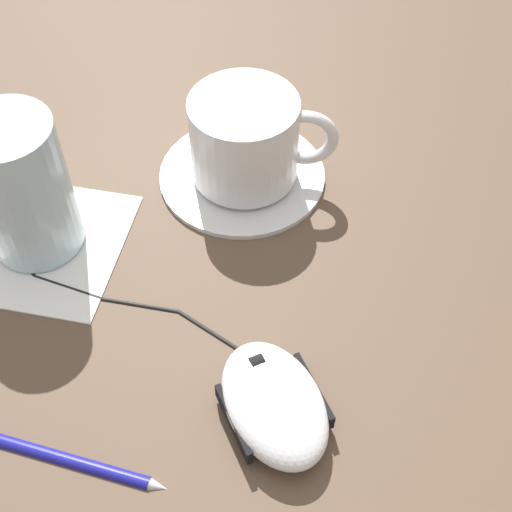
# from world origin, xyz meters

# --- Properties ---
(ground_plane) EXTENTS (3.00, 3.00, 0.00)m
(ground_plane) POSITION_xyz_m (0.00, 0.00, 0.00)
(ground_plane) COLOR brown
(saucer) EXTENTS (0.14, 0.14, 0.01)m
(saucer) POSITION_xyz_m (-0.05, -0.09, 0.00)
(saucer) COLOR white
(saucer) RESTS_ON ground
(coffee_cup) EXTENTS (0.12, 0.09, 0.07)m
(coffee_cup) POSITION_xyz_m (-0.05, -0.09, 0.05)
(coffee_cup) COLOR white
(coffee_cup) RESTS_ON saucer
(computer_mouse) EXTENTS (0.09, 0.11, 0.03)m
(computer_mouse) POSITION_xyz_m (-0.05, 0.13, 0.02)
(computer_mouse) COLOR silver
(computer_mouse) RESTS_ON ground
(mouse_cable) EXTENTS (0.23, 0.17, 0.00)m
(mouse_cable) POSITION_xyz_m (0.08, 0.01, 0.00)
(mouse_cable) COLOR black
(mouse_cable) RESTS_ON ground
(napkin_under_glass) EXTENTS (0.16, 0.16, 0.00)m
(napkin_under_glass) POSITION_xyz_m (0.11, -0.03, 0.00)
(napkin_under_glass) COLOR white
(napkin_under_glass) RESTS_ON ground
(drinking_glass) EXTENTS (0.07, 0.07, 0.11)m
(drinking_glass) POSITION_xyz_m (0.11, -0.03, 0.06)
(drinking_glass) COLOR silver
(drinking_glass) RESTS_ON napkin_under_glass
(pen) EXTENTS (0.15, 0.06, 0.01)m
(pen) POSITION_xyz_m (0.09, 0.15, 0.00)
(pen) COLOR navy
(pen) RESTS_ON ground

